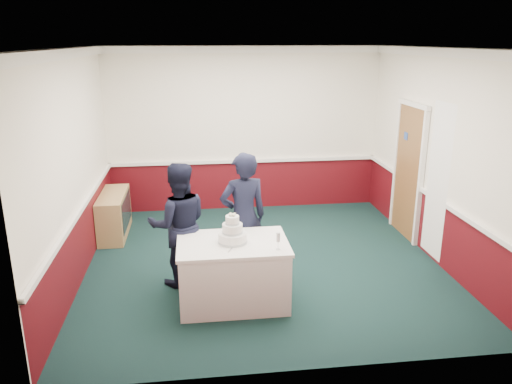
{
  "coord_description": "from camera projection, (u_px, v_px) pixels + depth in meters",
  "views": [
    {
      "loc": [
        -0.94,
        -6.57,
        3.1
      ],
      "look_at": [
        -0.12,
        -0.1,
        1.1
      ],
      "focal_mm": 35.0,
      "sensor_mm": 36.0,
      "label": 1
    }
  ],
  "objects": [
    {
      "name": "person_woman",
      "position": [
        243.0,
        217.0,
        6.51
      ],
      "size": [
        0.71,
        0.55,
        1.74
      ],
      "primitive_type": "imported",
      "rotation": [
        0.0,
        0.0,
        3.37
      ],
      "color": "black",
      "rests_on": "ground"
    },
    {
      "name": "cake_table",
      "position": [
        233.0,
        272.0,
        6.05
      ],
      "size": [
        1.32,
        0.92,
        0.79
      ],
      "color": "white",
      "rests_on": "ground"
    },
    {
      "name": "cake_knife",
      "position": [
        231.0,
        249.0,
        5.74
      ],
      "size": [
        0.1,
        0.21,
        0.0
      ],
      "primitive_type": "cube",
      "rotation": [
        0.0,
        0.0,
        -0.41
      ],
      "color": "silver",
      "rests_on": "cake_table"
    },
    {
      "name": "room_shell",
      "position": [
        263.0,
        121.0,
        7.26
      ],
      "size": [
        5.0,
        5.0,
        3.0
      ],
      "color": "white",
      "rests_on": "ground"
    },
    {
      "name": "ground",
      "position": [
        263.0,
        262.0,
        7.25
      ],
      "size": [
        5.0,
        5.0,
        0.0
      ],
      "primitive_type": "plane",
      "color": "#14312A",
      "rests_on": "ground"
    },
    {
      "name": "sideboard",
      "position": [
        114.0,
        214.0,
        8.17
      ],
      "size": [
        0.41,
        1.2,
        0.7
      ],
      "color": "tan",
      "rests_on": "ground"
    },
    {
      "name": "champagne_flute",
      "position": [
        278.0,
        238.0,
        5.69
      ],
      "size": [
        0.05,
        0.05,
        0.21
      ],
      "color": "silver",
      "rests_on": "cake_table"
    },
    {
      "name": "wedding_cake",
      "position": [
        233.0,
        233.0,
        5.9
      ],
      "size": [
        0.35,
        0.35,
        0.36
      ],
      "color": "white",
      "rests_on": "cake_table"
    },
    {
      "name": "person_man",
      "position": [
        179.0,
        225.0,
        6.4
      ],
      "size": [
        0.86,
        0.7,
        1.64
      ],
      "primitive_type": "imported",
      "rotation": [
        0.0,
        0.0,
        3.25
      ],
      "color": "black",
      "rests_on": "ground"
    }
  ]
}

